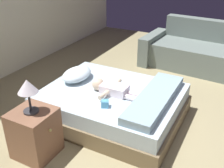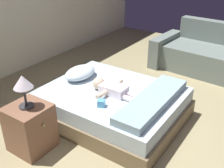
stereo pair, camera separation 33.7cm
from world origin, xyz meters
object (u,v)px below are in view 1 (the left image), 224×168
baby (112,89)px  toy_block (105,104)px  couch (201,53)px  lamp (28,88)px  pillow (77,74)px  bed (112,105)px  nightstand (35,133)px  toothbrush (115,84)px

baby → toy_block: baby is taller
couch → toy_block: (-2.59, 0.57, 0.15)m
lamp → pillow: bearing=9.7°
bed → pillow: bearing=82.9°
bed → nightstand: size_ratio=3.25×
toothbrush → couch: size_ratio=0.06×
pillow → nightstand: pillow is taller
pillow → toothbrush: pillow is taller
pillow → nightstand: size_ratio=0.92×
baby → nightstand: (-0.95, 0.42, -0.19)m
baby → toy_block: (-0.32, -0.09, -0.02)m
bed → toy_block: 0.45m
baby → toy_block: size_ratio=6.14×
bed → toy_block: size_ratio=16.30×
toy_block → bed: bearing=15.7°
nightstand → pillow: bearing=9.7°
couch → nightstand: (-3.23, 1.07, -0.02)m
nightstand → lamp: 0.54m
couch → toy_block: couch is taller
toothbrush → lamp: 1.29m
lamp → baby: bearing=-23.6°
baby → toothbrush: (0.22, 0.06, -0.05)m
couch → toothbrush: bearing=160.8°
lamp → bed: bearing=-21.7°
couch → nightstand: size_ratio=3.88×
baby → toothbrush: size_ratio=5.08×
bed → baby: 0.27m
couch → toy_block: bearing=167.5°
lamp → toothbrush: bearing=-17.1°
toothbrush → lamp: size_ratio=0.36×
pillow → toothbrush: (0.10, -0.54, -0.07)m
couch → baby: bearing=163.8°
toothbrush → toy_block: toy_block is taller
toy_block → toothbrush: bearing=14.7°
toothbrush → lamp: bearing=162.9°
pillow → baby: (-0.12, -0.60, -0.02)m
bed → toy_block: bearing=-164.3°
lamp → toy_block: size_ratio=3.39×
couch → lamp: (-3.23, 1.07, 0.52)m
pillow → toothbrush: bearing=-79.9°
lamp → toy_block: bearing=-38.5°
lamp → nightstand: bearing=-90.0°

